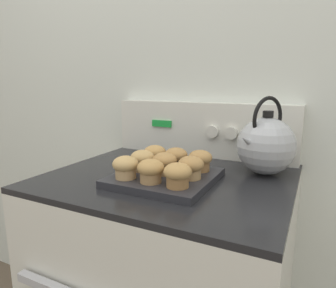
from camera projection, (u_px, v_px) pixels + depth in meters
The scene contains 13 objects.
wall_back at pixel (207, 88), 1.22m from camera, with size 8.00×0.05×2.40m.
control_panel at pixel (203, 129), 1.21m from camera, with size 0.74×0.07×0.22m.
muffin_pan at pixel (165, 178), 0.91m from camera, with size 0.29×0.29×0.02m.
muffin_r0_c0 at pixel (126, 167), 0.86m from camera, with size 0.08×0.08×0.07m.
muffin_r0_c1 at pixel (151, 170), 0.83m from camera, with size 0.08×0.08×0.07m.
muffin_r0_c2 at pixel (178, 175), 0.79m from camera, with size 0.08×0.08×0.07m.
muffin_r1_c0 at pixel (142, 160), 0.94m from camera, with size 0.08×0.08×0.07m.
muffin_r1_c1 at pixel (165, 163), 0.90m from camera, with size 0.08×0.08×0.07m.
muffin_r1_c2 at pixel (191, 167), 0.86m from camera, with size 0.08×0.08×0.07m.
muffin_r2_c0 at pixel (155, 154), 1.01m from camera, with size 0.08×0.08×0.07m.
muffin_r2_c1 at pixel (176, 157), 0.97m from camera, with size 0.08×0.08×0.07m.
muffin_r2_c2 at pixel (200, 160), 0.93m from camera, with size 0.08×0.08×0.07m.
tea_kettle at pixel (266, 145), 0.96m from camera, with size 0.19×0.22×0.25m.
Camera 1 is at (0.41, -0.49, 1.22)m, focal length 32.00 mm.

